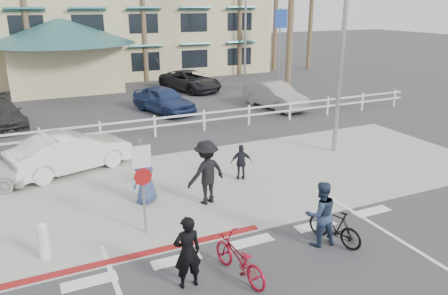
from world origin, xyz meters
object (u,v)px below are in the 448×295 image
sign_post (143,182)px  car_white_sedan (71,152)px  bike_black (335,226)px  bike_red (239,259)px

sign_post → car_white_sedan: 5.69m
sign_post → car_white_sedan: bearing=102.2°
sign_post → bike_black: bearing=-30.8°
bike_red → sign_post: bearing=-74.6°
bike_black → sign_post: bearing=-48.2°
sign_post → bike_red: bearing=-64.3°
sign_post → bike_black: (4.20, -2.50, -0.98)m
bike_red → bike_black: bike_black is taller
car_white_sedan → bike_black: bearing=-163.0°
bike_red → bike_black: 2.86m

